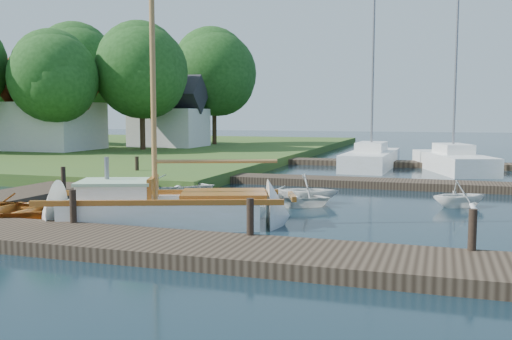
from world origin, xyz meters
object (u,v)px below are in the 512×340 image
(house_c, at_px, (169,118))
(tree_7, at_px, (214,72))
(dinghy, at_px, (1,207))
(sailboat, at_px, (169,212))
(mooring_post_1, at_px, (73,206))
(marina_boat_2, at_px, (453,160))
(tree_3, at_px, (142,71))
(tree_2, at_px, (54,77))
(mooring_post_3, at_px, (472,230))
(tender_a, at_px, (161,184))
(mooring_post_2, at_px, (250,217))
(tree_4, at_px, (77,70))
(tender_d, at_px, (460,192))
(mooring_post_4, at_px, (63,178))
(marina_boat_1, at_px, (371,158))
(tender_b, at_px, (308,187))
(house_a, at_px, (49,113))
(mooring_post_5, at_px, (137,166))
(tender_c, at_px, (280,194))

(house_c, relative_size, tree_7, 0.56)
(dinghy, bearing_deg, tree_7, 6.52)
(sailboat, bearing_deg, mooring_post_1, -152.48)
(marina_boat_2, relative_size, tree_3, 1.28)
(marina_boat_2, relative_size, tree_2, 1.43)
(mooring_post_3, height_order, tender_a, mooring_post_3)
(dinghy, relative_size, house_c, 0.80)
(sailboat, bearing_deg, tree_7, 89.67)
(mooring_post_1, distance_m, tree_2, 24.67)
(mooring_post_2, relative_size, tree_4, 0.08)
(tree_7, bearing_deg, mooring_post_2, -66.50)
(house_c, xyz_separation_m, tree_3, (0.00, -3.95, 3.23))
(tender_a, bearing_deg, mooring_post_1, 177.42)
(tender_d, bearing_deg, tree_2, 32.83)
(tree_7, bearing_deg, house_c, -116.31)
(dinghy, bearing_deg, house_c, 12.30)
(tree_2, height_order, tree_3, tree_3)
(tree_4, bearing_deg, tree_3, -26.57)
(mooring_post_4, bearing_deg, sailboat, -29.41)
(mooring_post_1, bearing_deg, tree_2, 128.21)
(marina_boat_1, height_order, tree_3, marina_boat_1)
(mooring_post_2, relative_size, marina_boat_2, 0.07)
(tree_7, bearing_deg, tender_a, -72.15)
(tender_b, xyz_separation_m, house_a, (-21.27, 14.44, 2.43))
(tree_4, bearing_deg, tree_2, -63.43)
(house_a, relative_size, house_c, 1.19)
(tender_b, relative_size, marina_boat_2, 0.18)
(tender_a, bearing_deg, tree_4, 28.87)
(house_c, bearing_deg, dinghy, -72.67)
(mooring_post_1, height_order, dinghy, mooring_post_1)
(sailboat, distance_m, house_a, 26.88)
(tree_3, xyz_separation_m, tree_7, (2.00, 8.00, 0.39))
(house_a, height_order, tree_4, tree_4)
(mooring_post_5, height_order, house_a, house_a)
(mooring_post_1, height_order, house_c, house_c)
(mooring_post_5, height_order, sailboat, sailboat)
(mooring_post_2, height_order, tree_2, tree_2)
(mooring_post_2, xyz_separation_m, house_c, (-15.50, 27.00, 1.88))
(mooring_post_5, xyz_separation_m, tender_a, (2.84, -3.28, -0.30))
(dinghy, relative_size, tender_c, 1.26)
(dinghy, height_order, tree_7, tree_7)
(mooring_post_1, xyz_separation_m, marina_boat_1, (4.80, 19.54, -0.14))
(sailboat, relative_size, tender_c, 2.95)
(tree_2, bearing_deg, marina_boat_2, 0.12)
(mooring_post_5, xyz_separation_m, tree_4, (-15.00, 17.05, 5.67))
(mooring_post_1, height_order, tree_4, tree_4)
(tree_4, bearing_deg, tree_7, 21.80)
(dinghy, relative_size, tender_d, 2.33)
(mooring_post_2, height_order, tree_4, tree_4)
(tender_c, bearing_deg, mooring_post_5, 63.41)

